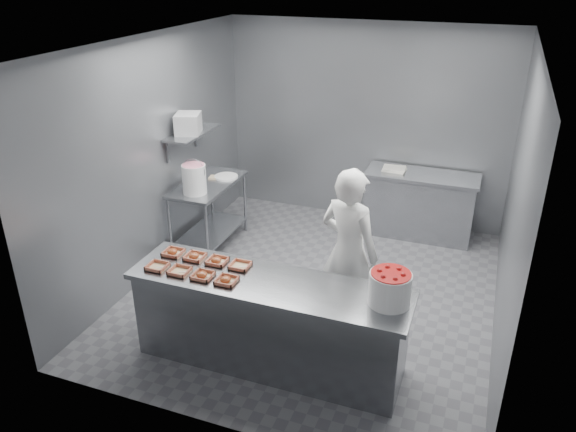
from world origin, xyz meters
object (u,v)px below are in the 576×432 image
at_px(back_counter, 419,205).
at_px(tray_7, 240,265).
at_px(tray_4, 173,252).
at_px(tray_2, 203,275).
at_px(tray_3, 226,280).
at_px(prep_table, 209,205).
at_px(tray_5, 195,256).
at_px(tray_0, 157,266).
at_px(appliance, 188,124).
at_px(service_counter, 269,323).
at_px(worker, 349,252).
at_px(tray_6, 217,261).
at_px(glaze_bucket, 194,178).
at_px(tray_1, 180,271).
at_px(strawberry_tub, 390,287).

height_order(back_counter, tray_7, tray_7).
distance_m(back_counter, tray_4, 3.71).
relative_size(tray_2, tray_3, 1.00).
relative_size(prep_table, tray_5, 6.40).
xyz_separation_m(tray_0, tray_2, (0.48, -0.00, 0.00)).
bearing_deg(appliance, tray_4, -85.26).
bearing_deg(appliance, service_counter, -64.57).
distance_m(back_counter, worker, 2.50).
bearing_deg(tray_3, service_counter, 22.35).
xyz_separation_m(tray_2, tray_5, (-0.24, 0.29, 0.00)).
relative_size(back_counter, tray_0, 8.01).
relative_size(prep_table, tray_4, 6.40).
xyz_separation_m(tray_6, appliance, (-1.23, 1.73, 0.77)).
height_order(tray_3, tray_7, tray_3).
height_order(tray_2, glaze_bucket, glaze_bucket).
bearing_deg(tray_0, service_counter, 7.65).
height_order(tray_1, tray_6, tray_6).
bearing_deg(tray_1, worker, 35.26).
distance_m(tray_0, tray_6, 0.56).
bearing_deg(tray_1, tray_5, 90.61).
bearing_deg(tray_4, tray_0, -89.39).
distance_m(prep_table, strawberry_tub, 3.37).
relative_size(tray_7, appliance, 0.57).
relative_size(tray_3, tray_4, 1.00).
bearing_deg(strawberry_tub, tray_3, -172.77).
height_order(tray_5, tray_6, same).
distance_m(tray_2, worker, 1.47).
xyz_separation_m(back_counter, tray_7, (-1.25, -3.11, 0.47)).
bearing_deg(tray_1, service_counter, 9.84).
relative_size(glaze_bucket, appliance, 1.35).
xyz_separation_m(tray_3, glaze_bucket, (-1.28, 1.74, 0.17)).
xyz_separation_m(tray_0, worker, (1.59, 0.96, -0.03)).
bearing_deg(tray_5, tray_3, -30.83).
height_order(tray_1, tray_7, same).
distance_m(tray_1, tray_4, 0.38).
bearing_deg(prep_table, tray_6, -59.56).
relative_size(tray_3, strawberry_tub, 0.53).
relative_size(tray_2, glaze_bucket, 0.42).
bearing_deg(tray_0, strawberry_tub, 4.83).
bearing_deg(tray_6, appliance, 125.47).
bearing_deg(glaze_bucket, strawberry_tub, -29.91).
bearing_deg(tray_1, appliance, 116.27).
xyz_separation_m(tray_5, worker, (1.36, 0.67, -0.04)).
xyz_separation_m(back_counter, tray_6, (-1.49, -3.11, 0.47)).
height_order(tray_0, tray_5, tray_5).
distance_m(prep_table, back_counter, 2.87).
bearing_deg(tray_3, prep_table, 121.88).
relative_size(tray_1, strawberry_tub, 0.53).
relative_size(service_counter, prep_table, 2.17).
height_order(tray_0, tray_6, tray_6).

